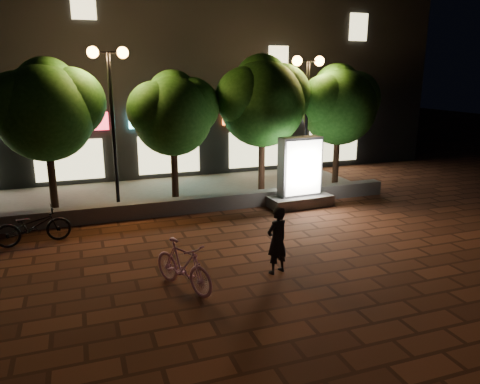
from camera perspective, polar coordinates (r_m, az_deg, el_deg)
name	(u,v)px	position (r m, az deg, el deg)	size (l,w,h in m)	color
ground	(201,260)	(11.35, -4.86, -8.52)	(80.00, 80.00, 0.00)	brown
retaining_wall	(169,207)	(14.95, -8.84, -1.85)	(16.00, 0.45, 0.50)	slate
sidewalk	(157,194)	(17.38, -10.40, -0.29)	(16.00, 5.00, 0.08)	slate
building_block	(129,61)	(23.25, -13.76, 15.62)	(28.00, 8.12, 11.30)	black
tree_left	(46,107)	(15.63, -23.07, 9.81)	(3.60, 3.00, 4.89)	black
tree_mid	(174,111)	(15.93, -8.32, 10.06)	(3.24, 2.70, 4.50)	black
tree_right	(263,98)	(16.88, 2.92, 11.63)	(3.72, 3.10, 5.07)	black
tree_far_right	(339,102)	(18.35, 12.35, 10.95)	(3.48, 2.90, 4.76)	black
street_lamp_left	(110,87)	(15.35, -15.93, 12.52)	(1.26, 0.36, 5.18)	black
street_lamp_right	(307,89)	(17.33, 8.43, 12.66)	(1.26, 0.36, 4.98)	black
ad_kiosk	(299,178)	(15.71, 7.45, 1.70)	(2.27, 1.25, 2.39)	slate
scooter_pink	(183,266)	(9.78, -7.12, -9.13)	(0.50, 1.79, 1.07)	#E195C2
rider	(277,240)	(10.41, 4.65, -6.06)	(0.57, 0.38, 1.57)	black
scooter_parked	(33,226)	(13.40, -24.48, -3.89)	(0.66, 1.91, 1.00)	black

